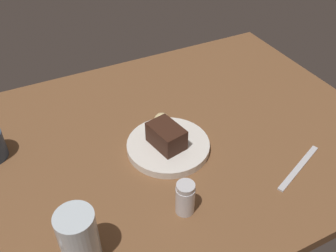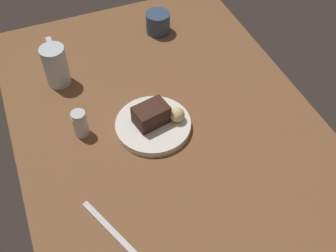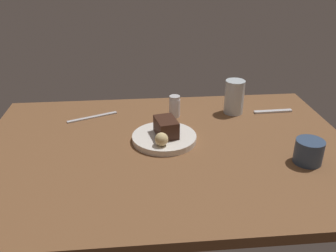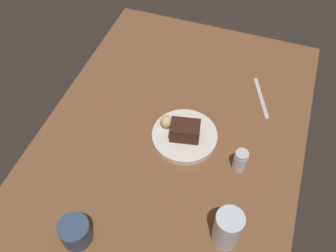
{
  "view_description": "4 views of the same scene",
  "coord_description": "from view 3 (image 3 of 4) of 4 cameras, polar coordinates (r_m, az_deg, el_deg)",
  "views": [
    {
      "loc": [
        30.84,
        67.19,
        68.86
      ],
      "look_at": [
        -3.58,
        -1.75,
        5.11
      ],
      "focal_mm": 40.01,
      "sensor_mm": 36.0,
      "label": 1
    },
    {
      "loc": [
        -73.57,
        29.19,
        92.63
      ],
      "look_at": [
        -3.79,
        1.06,
        5.69
      ],
      "focal_mm": 45.02,
      "sensor_mm": 36.0,
      "label": 2
    },
    {
      "loc": [
        -9.21,
        -100.03,
        59.93
      ],
      "look_at": [
        0.83,
        6.86,
        7.03
      ],
      "focal_mm": 38.56,
      "sensor_mm": 36.0,
      "label": 3
    },
    {
      "loc": [
        67.98,
        22.29,
        100.53
      ],
      "look_at": [
        0.73,
        -0.95,
        8.79
      ],
      "focal_mm": 39.63,
      "sensor_mm": 36.0,
      "label": 4
    }
  ],
  "objects": [
    {
      "name": "dessert_spoon",
      "position": [
        1.46,
        16.25,
        2.25
      ],
      "size": [
        15.05,
        2.31,
        0.7
      ],
      "primitive_type": "cube",
      "rotation": [
        0.0,
        0.0,
        3.18
      ],
      "color": "silver",
      "rests_on": "dining_table"
    },
    {
      "name": "salt_shaker",
      "position": [
        1.35,
        1.05,
        3.13
      ],
      "size": [
        4.16,
        4.16,
        8.13
      ],
      "color": "silver",
      "rests_on": "dining_table"
    },
    {
      "name": "dining_table",
      "position": [
        1.16,
        -0.09,
        -3.95
      ],
      "size": [
        120.0,
        84.0,
        3.0
      ],
      "primitive_type": "cube",
      "color": "brown",
      "rests_on": "ground"
    },
    {
      "name": "dessert_plate",
      "position": [
        1.19,
        -0.59,
        -1.89
      ],
      "size": [
        21.14,
        21.14,
        2.01
      ],
      "primitive_type": "cylinder",
      "color": "white",
      "rests_on": "dining_table"
    },
    {
      "name": "butter_knife",
      "position": [
        1.38,
        -11.85,
        1.38
      ],
      "size": [
        18.07,
        8.62,
        0.5
      ],
      "primitive_type": "cube",
      "rotation": [
        0.0,
        0.0,
        0.4
      ],
      "color": "silver",
      "rests_on": "dining_table"
    },
    {
      "name": "coffee_cup",
      "position": [
        1.13,
        21.36,
        -3.78
      ],
      "size": [
        8.3,
        8.3,
        7.22
      ],
      "primitive_type": "cylinder",
      "color": "#334766",
      "rests_on": "dining_table"
    },
    {
      "name": "water_glass",
      "position": [
        1.39,
        10.43,
        4.55
      ],
      "size": [
        7.34,
        7.34,
        12.91
      ],
      "primitive_type": "cylinder",
      "color": "silver",
      "rests_on": "dining_table"
    },
    {
      "name": "chocolate_cake_slice",
      "position": [
        1.17,
        -0.49,
        -0.18
      ],
      "size": [
        8.02,
        10.31,
        5.63
      ],
      "primitive_type": "cube",
      "rotation": [
        0.0,
        0.0,
        4.91
      ],
      "color": "#381E14",
      "rests_on": "dessert_plate"
    },
    {
      "name": "bread_roll",
      "position": [
        1.11,
        -1.04,
        -2.1
      ],
      "size": [
        4.22,
        4.22,
        4.22
      ],
      "primitive_type": "sphere",
      "color": "#DBC184",
      "rests_on": "dessert_plate"
    }
  ]
}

